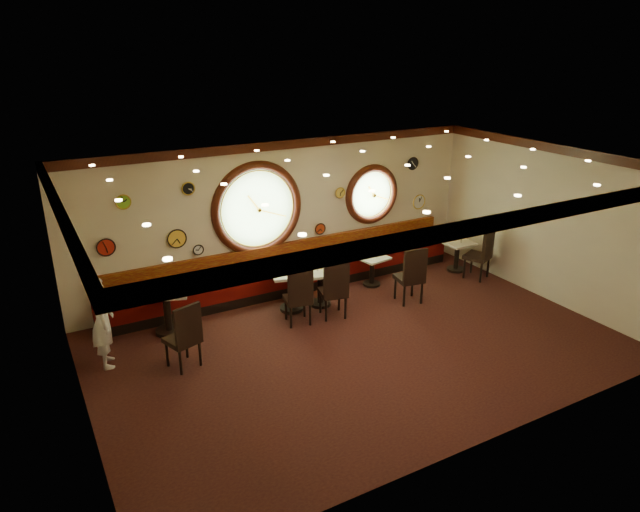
{
  "coord_description": "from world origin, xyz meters",
  "views": [
    {
      "loc": [
        -4.91,
        -7.43,
        5.08
      ],
      "look_at": [
        -0.35,
        0.8,
        1.5
      ],
      "focal_mm": 32.0,
      "sensor_mm": 36.0,
      "label": 1
    }
  ],
  "objects_px": {
    "chair_b": "(299,293)",
    "waiter": "(102,322)",
    "condiment_a_salt": "(157,287)",
    "condiment_a_pepper": "(163,287)",
    "condiment_e_bottle": "(459,236)",
    "table_d": "(372,267)",
    "condiment_d_salt": "(367,254)",
    "condiment_c_salt": "(317,269)",
    "condiment_a_bottle": "(169,281)",
    "condiment_d_pepper": "(377,255)",
    "table_b": "(291,286)",
    "table_e": "(457,252)",
    "chair_e": "(483,250)",
    "chair_a": "(185,332)",
    "chair_c": "(335,286)",
    "table_c": "(320,283)",
    "condiment_c_pepper": "(325,268)",
    "condiment_b_pepper": "(296,269)",
    "condiment_b_salt": "(284,269)",
    "condiment_b_bottle": "(297,266)",
    "chair_d": "(412,272)",
    "condiment_e_pepper": "(461,241)",
    "condiment_e_salt": "(455,239)",
    "condiment_c_bottle": "(321,265)",
    "condiment_d_bottle": "(374,252)"
  },
  "relations": [
    {
      "from": "condiment_a_salt",
      "to": "chair_a",
      "type": "bearing_deg",
      "value": -86.77
    },
    {
      "from": "table_d",
      "to": "condiment_b_pepper",
      "type": "bearing_deg",
      "value": -171.77
    },
    {
      "from": "condiment_b_salt",
      "to": "condiment_d_salt",
      "type": "relative_size",
      "value": 0.94
    },
    {
      "from": "chair_e",
      "to": "condiment_b_pepper",
      "type": "xyz_separation_m",
      "value": [
        -4.36,
        0.6,
        0.18
      ]
    },
    {
      "from": "table_d",
      "to": "chair_b",
      "type": "bearing_deg",
      "value": -158.28
    },
    {
      "from": "condiment_c_salt",
      "to": "condiment_a_bottle",
      "type": "xyz_separation_m",
      "value": [
        -2.84,
        0.44,
        0.16
      ]
    },
    {
      "from": "waiter",
      "to": "condiment_e_salt",
      "type": "bearing_deg",
      "value": -81.89
    },
    {
      "from": "table_c",
      "to": "condiment_c_pepper",
      "type": "xyz_separation_m",
      "value": [
        0.07,
        -0.06,
        0.33
      ]
    },
    {
      "from": "condiment_d_pepper",
      "to": "condiment_d_salt",
      "type": "bearing_deg",
      "value": 137.33
    },
    {
      "from": "condiment_c_bottle",
      "to": "waiter",
      "type": "bearing_deg",
      "value": -175.49
    },
    {
      "from": "chair_c",
      "to": "condiment_c_bottle",
      "type": "height_order",
      "value": "chair_c"
    },
    {
      "from": "chair_a",
      "to": "chair_c",
      "type": "relative_size",
      "value": 0.98
    },
    {
      "from": "condiment_c_pepper",
      "to": "table_b",
      "type": "bearing_deg",
      "value": 168.1
    },
    {
      "from": "condiment_c_pepper",
      "to": "condiment_d_pepper",
      "type": "distance_m",
      "value": 1.52
    },
    {
      "from": "condiment_d_bottle",
      "to": "condiment_e_bottle",
      "type": "bearing_deg",
      "value": -4.89
    },
    {
      "from": "table_d",
      "to": "condiment_c_bottle",
      "type": "distance_m",
      "value": 1.51
    },
    {
      "from": "table_b",
      "to": "chair_d",
      "type": "relative_size",
      "value": 1.25
    },
    {
      "from": "condiment_a_salt",
      "to": "condiment_a_pepper",
      "type": "xyz_separation_m",
      "value": [
        0.11,
        -0.05,
        -0.0
      ]
    },
    {
      "from": "condiment_e_bottle",
      "to": "condiment_c_salt",
      "type": "bearing_deg",
      "value": -176.77
    },
    {
      "from": "table_c",
      "to": "condiment_a_bottle",
      "type": "relative_size",
      "value": 4.5
    },
    {
      "from": "chair_b",
      "to": "waiter",
      "type": "distance_m",
      "value": 3.46
    },
    {
      "from": "table_b",
      "to": "condiment_b_pepper",
      "type": "height_order",
      "value": "condiment_b_pepper"
    },
    {
      "from": "condiment_a_salt",
      "to": "condiment_e_pepper",
      "type": "distance_m",
      "value": 6.88
    },
    {
      "from": "condiment_e_salt",
      "to": "condiment_e_pepper",
      "type": "distance_m",
      "value": 0.17
    },
    {
      "from": "table_e",
      "to": "condiment_d_salt",
      "type": "height_order",
      "value": "condiment_d_salt"
    },
    {
      "from": "chair_e",
      "to": "table_d",
      "type": "bearing_deg",
      "value": 135.93
    },
    {
      "from": "condiment_a_pepper",
      "to": "condiment_e_salt",
      "type": "bearing_deg",
      "value": -1.32
    },
    {
      "from": "table_d",
      "to": "table_e",
      "type": "xyz_separation_m",
      "value": [
        2.21,
        -0.24,
        0.03
      ]
    },
    {
      "from": "condiment_e_salt",
      "to": "condiment_e_bottle",
      "type": "relative_size",
      "value": 0.59
    },
    {
      "from": "condiment_a_salt",
      "to": "condiment_e_bottle",
      "type": "height_order",
      "value": "condiment_a_salt"
    },
    {
      "from": "table_e",
      "to": "condiment_d_pepper",
      "type": "bearing_deg",
      "value": 175.28
    },
    {
      "from": "condiment_d_pepper",
      "to": "condiment_a_bottle",
      "type": "xyz_separation_m",
      "value": [
        -4.46,
        0.17,
        0.25
      ]
    },
    {
      "from": "condiment_d_salt",
      "to": "table_b",
      "type": "bearing_deg",
      "value": -170.74
    },
    {
      "from": "condiment_c_salt",
      "to": "condiment_d_pepper",
      "type": "distance_m",
      "value": 1.64
    },
    {
      "from": "condiment_c_salt",
      "to": "waiter",
      "type": "relative_size",
      "value": 0.06
    },
    {
      "from": "table_e",
      "to": "condiment_b_salt",
      "type": "distance_m",
      "value": 4.43
    },
    {
      "from": "condiment_e_salt",
      "to": "condiment_b_salt",
      "type": "bearing_deg",
      "value": -179.72
    },
    {
      "from": "chair_d",
      "to": "condiment_d_salt",
      "type": "relative_size",
      "value": 7.54
    },
    {
      "from": "condiment_b_bottle",
      "to": "table_e",
      "type": "bearing_deg",
      "value": -0.44
    },
    {
      "from": "table_c",
      "to": "chair_e",
      "type": "xyz_separation_m",
      "value": [
        3.83,
        -0.57,
        0.22
      ]
    },
    {
      "from": "condiment_e_salt",
      "to": "condiment_d_salt",
      "type": "bearing_deg",
      "value": 173.84
    },
    {
      "from": "table_d",
      "to": "condiment_d_salt",
      "type": "bearing_deg",
      "value": 138.33
    },
    {
      "from": "condiment_c_pepper",
      "to": "waiter",
      "type": "bearing_deg",
      "value": -177.05
    },
    {
      "from": "condiment_d_salt",
      "to": "chair_c",
      "type": "bearing_deg",
      "value": -143.51
    },
    {
      "from": "condiment_d_pepper",
      "to": "condiment_b_bottle",
      "type": "height_order",
      "value": "condiment_b_bottle"
    },
    {
      "from": "table_b",
      "to": "condiment_d_salt",
      "type": "relative_size",
      "value": 9.44
    },
    {
      "from": "condiment_a_salt",
      "to": "condiment_b_salt",
      "type": "relative_size",
      "value": 1.12
    },
    {
      "from": "condiment_a_salt",
      "to": "condiment_d_salt",
      "type": "bearing_deg",
      "value": 0.57
    },
    {
      "from": "chair_b",
      "to": "condiment_d_salt",
      "type": "xyz_separation_m",
      "value": [
        2.16,
        0.98,
        0.06
      ]
    },
    {
      "from": "condiment_a_bottle",
      "to": "condiment_d_bottle",
      "type": "bearing_deg",
      "value": -0.29
    }
  ]
}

